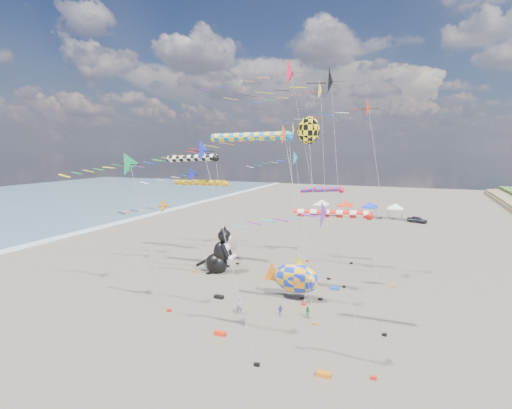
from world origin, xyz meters
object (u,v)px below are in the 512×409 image
object	(u,v)px
cat_inflatable	(219,249)
parked_car	(417,220)
person_adult	(240,306)
fish_inflatable	(296,278)
child_green	(308,313)
child_blue	(280,311)

from	to	relation	value
cat_inflatable	parked_car	size ratio (longest dim) A/B	1.49
person_adult	parked_car	distance (m)	53.59
fish_inflatable	child_green	world-z (taller)	fish_inflatable
person_adult	child_green	world-z (taller)	person_adult
fish_inflatable	parked_car	distance (m)	47.84
fish_inflatable	child_blue	bearing A→B (deg)	-92.50
child_blue	cat_inflatable	bearing A→B (deg)	112.71
person_adult	parked_car	xyz separation A→B (m)	(14.04, 51.72, -0.13)
fish_inflatable	child_green	distance (m)	4.53
cat_inflatable	child_green	xyz separation A→B (m)	(12.83, -8.40, -2.23)
parked_car	fish_inflatable	bearing A→B (deg)	-174.30
fish_inflatable	parked_car	size ratio (longest dim) A/B	1.59
fish_inflatable	parked_car	bearing A→B (deg)	77.32
person_adult	cat_inflatable	bearing A→B (deg)	104.68
parked_car	child_blue	bearing A→B (deg)	-173.52
cat_inflatable	child_blue	size ratio (longest dim) A/B	5.80
fish_inflatable	person_adult	distance (m)	6.34
cat_inflatable	parked_car	bearing A→B (deg)	56.87
person_adult	child_blue	distance (m)	3.53
cat_inflatable	parked_car	xyz separation A→B (m)	(21.18, 41.89, -2.12)
parked_car	person_adult	bearing A→B (deg)	-176.80
fish_inflatable	child_green	xyz separation A→B (m)	(2.15, -3.64, -1.63)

